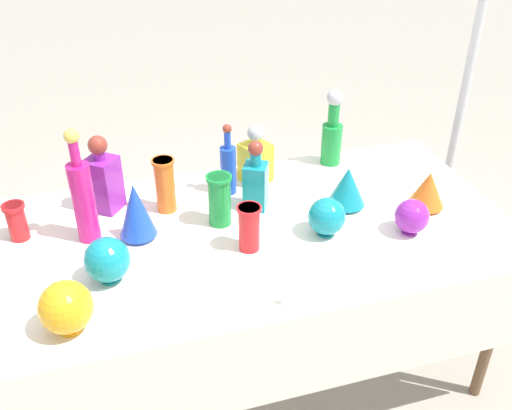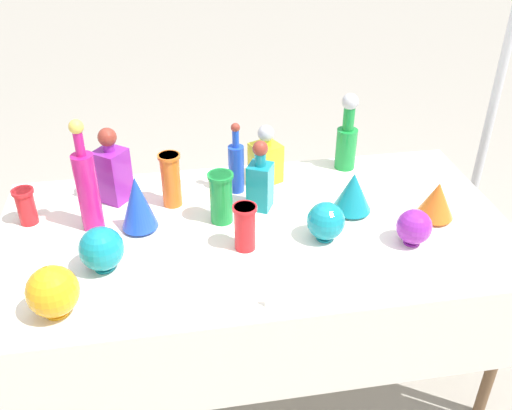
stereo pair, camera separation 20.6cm
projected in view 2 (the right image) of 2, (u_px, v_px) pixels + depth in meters
ground_plane at (256, 368)px, 2.53m from camera, size 40.00×40.00×0.00m
display_table at (258, 247)px, 2.12m from camera, size 1.90×0.98×0.76m
tall_bottle_0 at (87, 186)px, 2.03m from camera, size 0.08×0.08×0.43m
tall_bottle_1 at (236, 165)px, 2.29m from camera, size 0.06×0.06×0.30m
tall_bottle_2 at (347, 137)px, 2.44m from camera, size 0.09×0.09×0.34m
square_decanter_0 at (266, 158)px, 2.36m from camera, size 0.14×0.14×0.25m
square_decanter_1 at (260, 180)px, 2.18m from camera, size 0.12×0.12×0.29m
square_decanter_2 at (112, 170)px, 2.22m from camera, size 0.15×0.15×0.31m
slender_vase_0 at (171, 178)px, 2.20m from camera, size 0.09×0.09×0.22m
slender_vase_1 at (221, 196)px, 2.10m from camera, size 0.10×0.10×0.20m
slender_vase_2 at (26, 205)px, 2.11m from camera, size 0.08×0.08×0.14m
slender_vase_3 at (245, 226)px, 1.97m from camera, size 0.09×0.09×0.17m
fluted_vase_0 at (353, 192)px, 2.17m from camera, size 0.15×0.15×0.17m
fluted_vase_1 at (137, 203)px, 2.05m from camera, size 0.13×0.13×0.22m
fluted_vase_2 at (437, 200)px, 2.13m from camera, size 0.14×0.14×0.15m
round_bowl_0 at (101, 249)px, 1.87m from camera, size 0.15×0.15×0.16m
round_bowl_1 at (326, 221)px, 2.02m from camera, size 0.14×0.14×0.15m
round_bowl_2 at (53, 292)px, 1.69m from camera, size 0.16×0.16×0.17m
round_bowl_3 at (414, 227)px, 2.00m from camera, size 0.13×0.13×0.13m
price_tag_left at (273, 300)px, 1.75m from camera, size 0.05×0.01×0.04m
canopy_pole at (492, 110)px, 2.72m from camera, size 0.18×0.18×2.30m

